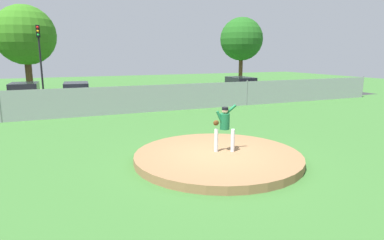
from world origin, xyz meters
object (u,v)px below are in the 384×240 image
pitcher_youth (224,124)px  parked_car_charcoal (240,87)px  parked_car_champagne (25,96)px  traffic_light_near (40,50)px  traffic_cone_orange (236,97)px  parked_car_silver (77,95)px  baseball (217,144)px

pitcher_youth → parked_car_charcoal: pitcher_youth is taller
pitcher_youth → parked_car_charcoal: (9.41, 14.35, -0.41)m
parked_car_champagne → traffic_light_near: (1.01, 3.97, 3.01)m
parked_car_charcoal → parked_car_champagne: size_ratio=1.17×
parked_car_charcoal → traffic_light_near: size_ratio=0.86×
traffic_light_near → pitcher_youth: bearing=-72.3°
parked_car_champagne → traffic_cone_orange: 14.81m
traffic_cone_orange → traffic_light_near: 15.39m
parked_car_silver → parked_car_champagne: bearing=-179.6°
baseball → traffic_cone_orange: bearing=56.3°
pitcher_youth → parked_car_charcoal: 17.17m
traffic_light_near → parked_car_silver: bearing=-61.0°
traffic_light_near → parked_car_champagne: bearing=-104.3°
traffic_cone_orange → parked_car_charcoal: bearing=52.7°
parked_car_silver → traffic_cone_orange: (11.42, -2.29, -0.51)m
baseball → parked_car_champagne: 15.32m
pitcher_youth → traffic_cone_orange: size_ratio=2.94×
parked_car_champagne → traffic_cone_orange: bearing=-8.8°
parked_car_champagne → pitcher_youth: bearing=-64.5°
baseball → traffic_cone_orange: size_ratio=0.13×
parked_car_champagne → traffic_light_near: bearing=75.7°
parked_car_silver → traffic_cone_orange: 11.66m
parked_car_champagne → parked_car_silver: (3.20, 0.02, -0.03)m
parked_car_champagne → parked_car_silver: bearing=0.4°
parked_car_silver → traffic_light_near: 5.44m
pitcher_youth → parked_car_champagne: size_ratio=0.39×
parked_car_charcoal → traffic_light_near: 16.10m
parked_car_charcoal → traffic_cone_orange: parked_car_charcoal is taller
traffic_light_near → baseball: bearing=-71.0°
pitcher_youth → parked_car_silver: size_ratio=0.36×
baseball → parked_car_champagne: parked_car_champagne is taller
baseball → traffic_cone_orange: traffic_cone_orange is taller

